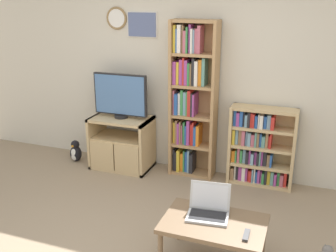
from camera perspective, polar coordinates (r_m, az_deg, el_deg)
name	(u,v)px	position (r m, az deg, el deg)	size (l,w,h in m)	color
wall_back	(192,73)	(5.05, 3.52, 7.63)	(6.52, 0.09, 2.60)	beige
tv_stand	(121,143)	(5.35, -6.79, -2.44)	(0.80, 0.50, 0.71)	tan
television	(120,96)	(5.17, -6.94, 4.37)	(0.74, 0.18, 0.59)	black
bookshelf_tall	(191,99)	(4.95, 3.33, 3.94)	(0.58, 0.27, 1.98)	tan
bookshelf_short	(258,148)	(4.95, 12.97, -3.08)	(0.79, 0.26, 0.99)	tan
coffee_table	(214,226)	(3.49, 6.68, -14.28)	(0.88, 0.58, 0.42)	brown
laptop	(209,208)	(3.52, 5.91, -11.72)	(0.39, 0.33, 0.27)	#B7BABC
remote_near_laptop	(246,235)	(3.32, 11.30, -15.26)	(0.05, 0.16, 0.02)	#38383A
penguin_figurine	(75,152)	(5.73, -13.28, -3.66)	(0.17, 0.15, 0.31)	black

